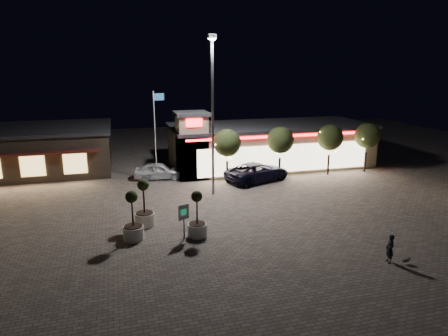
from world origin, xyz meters
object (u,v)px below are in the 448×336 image
object	(u,v)px
planter_mid	(133,225)
planter_left	(144,211)
pedestrian	(390,249)
valet_sign	(184,215)
pickup_truck	(258,172)
white_sedan	(159,171)

from	to	relation	value
planter_mid	planter_left	bearing A→B (deg)	67.84
pedestrian	valet_sign	size ratio (longest dim) A/B	0.72
pickup_truck	white_sedan	xyz separation A→B (m)	(-8.53, 2.98, -0.08)
planter_mid	pickup_truck	bearing A→B (deg)	40.79
pedestrian	planter_mid	distance (m)	14.44
pedestrian	planter_mid	bearing A→B (deg)	-108.64
planter_left	white_sedan	bearing A→B (deg)	79.16
valet_sign	pedestrian	bearing A→B (deg)	-30.29
white_sedan	planter_left	distance (m)	11.03
pickup_truck	pedestrian	world-z (taller)	pickup_truck
white_sedan	pedestrian	xyz separation A→B (m)	(10.01, -19.32, 0.02)
planter_left	valet_sign	world-z (taller)	planter_left
white_sedan	planter_left	world-z (taller)	planter_left
pickup_truck	planter_left	bearing A→B (deg)	106.25
planter_mid	valet_sign	size ratio (longest dim) A/B	1.40
pickup_truck	planter_left	world-z (taller)	planter_left
valet_sign	planter_left	bearing A→B (deg)	128.59
white_sedan	planter_mid	distance (m)	13.15
pickup_truck	pedestrian	xyz separation A→B (m)	(1.49, -16.34, -0.06)
white_sedan	pickup_truck	bearing A→B (deg)	-103.19
planter_left	planter_mid	xyz separation A→B (m)	(-0.81, -1.99, -0.03)
pickup_truck	valet_sign	world-z (taller)	valet_sign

